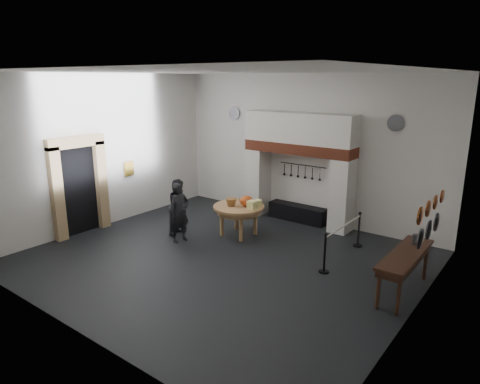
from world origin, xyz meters
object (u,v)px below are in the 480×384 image
Objects in this scene: visitor_far at (180,207)px; barrier_post_far at (359,230)px; iron_range at (298,213)px; barrier_post_near at (325,254)px; visitor_near at (180,212)px; work_table at (239,207)px; side_table at (406,254)px.

barrier_post_far is at bearing -72.31° from visitor_far.
iron_range is 2.11× the size of barrier_post_near.
iron_range is at bearing 129.12° from barrier_post_near.
barrier_post_near is at bearing -70.39° from visitor_near.
work_table is 0.65× the size of side_table.
visitor_near reaches higher than barrier_post_near.
visitor_near reaches higher than iron_range.
visitor_far is at bearing -124.15° from iron_range.
visitor_near is at bearing -126.98° from work_table.
visitor_far is at bearing -177.41° from side_table.
barrier_post_far is (0.00, 2.00, 0.00)m from barrier_post_near.
visitor_far reaches higher than barrier_post_far.
visitor_far is (-2.09, -3.09, 0.56)m from iron_range.
work_table is 1.60× the size of barrier_post_far.
visitor_far is 6.20m from side_table.
visitor_far is at bearing -153.72° from barrier_post_far.
iron_range is 1.18× the size of visitor_far.
barrier_post_near is at bearing -96.07° from visitor_far.
visitor_far is at bearing -177.48° from barrier_post_near.
work_table is 4.84m from side_table.
side_table is at bearing -72.07° from visitor_near.
side_table and barrier_post_near have the same top height.
work_table is 3.16m from barrier_post_near.
visitor_far is 0.73× the size of side_table.
barrier_post_far is (4.05, 2.60, -0.37)m from visitor_near.
work_table is at bearing -157.44° from barrier_post_far.
visitor_near is 1.02× the size of visitor_far.
side_table is 2.63m from barrier_post_far.
iron_range is at bearing -14.67° from visitor_near.
barrier_post_near is (3.04, -0.74, -0.39)m from work_table.
barrier_post_far is at bearing 132.39° from side_table.
iron_range is 2.34m from work_table.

